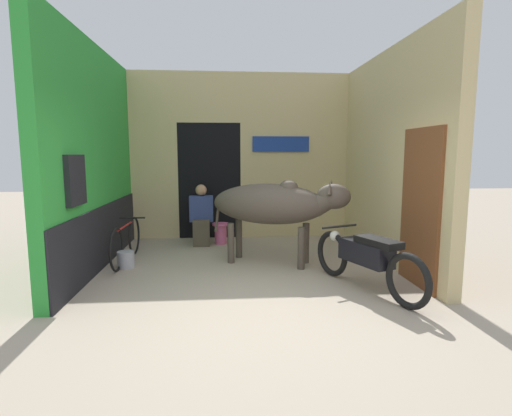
% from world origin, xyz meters
% --- Properties ---
extents(ground_plane, '(30.00, 30.00, 0.00)m').
position_xyz_m(ground_plane, '(0.00, 0.00, 0.00)').
color(ground_plane, tan).
extents(wall_left_shopfront, '(0.25, 4.03, 3.41)m').
position_xyz_m(wall_left_shopfront, '(-2.34, 2.00, 1.65)').
color(wall_left_shopfront, green).
rests_on(wall_left_shopfront, ground_plane).
extents(wall_back_with_doorway, '(4.50, 0.94, 3.41)m').
position_xyz_m(wall_back_with_doorway, '(-0.29, 4.32, 1.48)').
color(wall_back_with_doorway, '#D1BC84').
rests_on(wall_back_with_doorway, ground_plane).
extents(wall_right_with_door, '(0.22, 4.03, 3.41)m').
position_xyz_m(wall_right_with_door, '(2.34, 1.96, 1.68)').
color(wall_right_with_door, '#D1BC84').
rests_on(wall_right_with_door, ground_plane).
extents(cow, '(2.24, 1.34, 1.38)m').
position_xyz_m(cow, '(0.45, 1.94, 0.96)').
color(cow, '#4C4238').
rests_on(cow, ground_plane).
extents(motorcycle_near, '(0.90, 1.94, 0.77)m').
position_xyz_m(motorcycle_near, '(1.46, 0.57, 0.44)').
color(motorcycle_near, black).
rests_on(motorcycle_near, ground_plane).
extents(bicycle, '(0.44, 1.70, 0.68)m').
position_xyz_m(bicycle, '(-1.95, 2.22, 0.34)').
color(bicycle, black).
rests_on(bicycle, ground_plane).
extents(shopkeeper_seated, '(0.45, 0.34, 1.17)m').
position_xyz_m(shopkeeper_seated, '(-0.79, 3.36, 0.61)').
color(shopkeeper_seated, brown).
rests_on(shopkeeper_seated, ground_plane).
extents(plastic_stool, '(0.33, 0.33, 0.41)m').
position_xyz_m(plastic_stool, '(-0.42, 3.44, 0.22)').
color(plastic_stool, '#DB6093').
rests_on(plastic_stool, ground_plane).
extents(bucket, '(0.26, 0.26, 0.26)m').
position_xyz_m(bucket, '(-1.88, 1.88, 0.13)').
color(bucket, '#A8A8B2').
rests_on(bucket, ground_plane).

